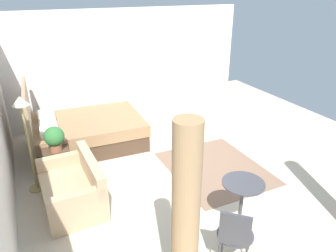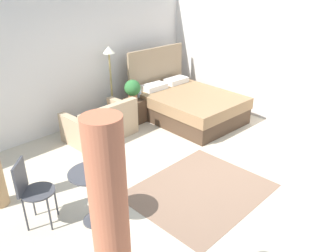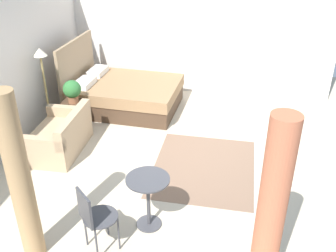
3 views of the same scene
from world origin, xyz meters
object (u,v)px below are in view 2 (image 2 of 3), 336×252
object	(u,v)px
couch	(101,125)
vase	(139,93)
bed	(187,104)
potted_plant	(132,89)
balcony_table	(92,188)
floor_lamp	(110,65)
cafe_chair_near_window	(30,187)
nightstand	(137,110)

from	to	relation	value
couch	vase	world-z (taller)	couch
bed	potted_plant	distance (m)	1.25
potted_plant	balcony_table	size ratio (longest dim) A/B	0.59
potted_plant	floor_lamp	xyz separation A→B (m)	(-0.24, 0.40, 0.48)
potted_plant	balcony_table	xyz separation A→B (m)	(-2.43, -2.06, -0.24)
cafe_chair_near_window	potted_plant	bearing A→B (deg)	27.12
floor_lamp	balcony_table	xyz separation A→B (m)	(-2.19, -2.46, -0.71)
bed	potted_plant	bearing A→B (deg)	145.16
bed	cafe_chair_near_window	world-z (taller)	bed
bed	vase	world-z (taller)	bed
nightstand	cafe_chair_near_window	bearing A→B (deg)	-153.38
bed	vase	xyz separation A→B (m)	(-0.75, 0.74, 0.26)
bed	nightstand	distance (m)	1.11
couch	cafe_chair_near_window	distance (m)	2.54
nightstand	potted_plant	world-z (taller)	potted_plant
nightstand	floor_lamp	xyz separation A→B (m)	(-0.34, 0.38, 0.98)
balcony_table	potted_plant	bearing A→B (deg)	40.24
nightstand	potted_plant	bearing A→B (deg)	-170.25
floor_lamp	cafe_chair_near_window	world-z (taller)	floor_lamp
bed	potted_plant	size ratio (longest dim) A/B	5.08
couch	nightstand	size ratio (longest dim) A/B	2.60
bed	balcony_table	xyz separation A→B (m)	(-3.40, -1.39, 0.19)
cafe_chair_near_window	bed	bearing A→B (deg)	12.25
balcony_table	cafe_chair_near_window	bearing A→B (deg)	136.82
couch	balcony_table	world-z (taller)	balcony_table
couch	cafe_chair_near_window	world-z (taller)	cafe_chair_near_window
couch	floor_lamp	world-z (taller)	floor_lamp
couch	vase	bearing A→B (deg)	8.35
bed	nightstand	size ratio (longest dim) A/B	4.49
balcony_table	cafe_chair_near_window	xyz separation A→B (m)	(-0.56, 0.53, 0.04)
couch	cafe_chair_near_window	size ratio (longest dim) A/B	1.43
potted_plant	vase	bearing A→B (deg)	16.12
potted_plant	couch	bearing A→B (deg)	-173.59
nightstand	balcony_table	world-z (taller)	balcony_table
nightstand	potted_plant	distance (m)	0.51
couch	cafe_chair_near_window	xyz separation A→B (m)	(-2.08, -1.43, 0.30)
potted_plant	cafe_chair_near_window	size ratio (longest dim) A/B	0.49
couch	vase	xyz separation A→B (m)	(1.13, 0.17, 0.32)
couch	floor_lamp	distance (m)	1.28
nightstand	vase	distance (m)	0.36
bed	balcony_table	bearing A→B (deg)	-157.83
bed	potted_plant	xyz separation A→B (m)	(-0.97, 0.67, 0.43)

